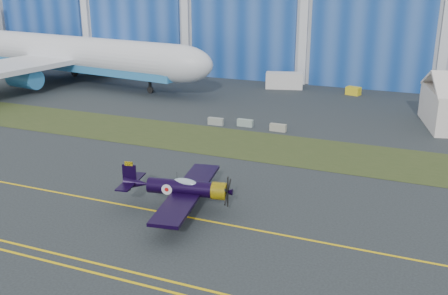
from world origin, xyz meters
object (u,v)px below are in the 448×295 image
at_px(warbird, 181,188).
at_px(jetliner, 62,15).
at_px(tug, 353,91).
at_px(shipping_container, 284,81).

distance_m(warbird, jetliner, 58.42).
distance_m(warbird, tug, 48.31).
xyz_separation_m(jetliner, shipping_container, (36.59, 9.27, -10.12)).
xyz_separation_m(jetliner, tug, (47.99, 8.70, -10.79)).
distance_m(jetliner, shipping_container, 39.07).
height_order(jetliner, tug, jetliner).
bearing_deg(shipping_container, jetliner, 179.67).
relative_size(shipping_container, tug, 2.81).
bearing_deg(tug, jetliner, -153.32).
bearing_deg(tug, warbird, -80.47).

